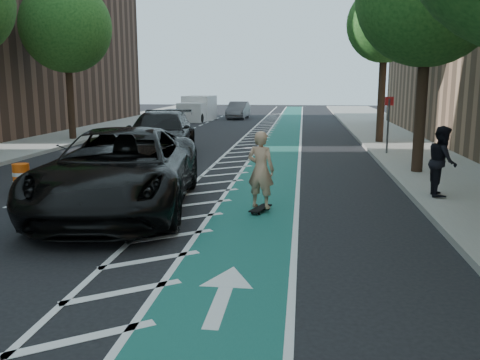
% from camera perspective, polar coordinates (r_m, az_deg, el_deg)
% --- Properties ---
extents(ground, '(120.00, 120.00, 0.00)m').
position_cam_1_polar(ground, '(10.89, -15.48, -5.86)').
color(ground, black).
rests_on(ground, ground).
extents(bike_lane, '(2.00, 90.00, 0.01)m').
position_cam_1_polar(bike_lane, '(19.88, 3.79, 2.05)').
color(bike_lane, '#165046').
rests_on(bike_lane, ground).
extents(buffer_strip, '(1.40, 90.00, 0.01)m').
position_cam_1_polar(buffer_strip, '(20.02, -0.50, 2.14)').
color(buffer_strip, silver).
rests_on(buffer_strip, ground).
extents(sidewalk_right, '(5.00, 90.00, 0.15)m').
position_cam_1_polar(sidewalk_right, '(20.56, 22.20, 1.75)').
color(sidewalk_right, gray).
rests_on(sidewalk_right, ground).
extents(curb_right, '(0.12, 90.00, 0.16)m').
position_cam_1_polar(curb_right, '(20.05, 15.43, 1.97)').
color(curb_right, gray).
rests_on(curb_right, ground).
extents(curb_left, '(0.12, 90.00, 0.16)m').
position_cam_1_polar(curb_left, '(22.76, -22.39, 2.57)').
color(curb_left, gray).
rests_on(curb_left, ground).
extents(tree_r_d, '(4.20, 4.20, 7.90)m').
position_cam_1_polar(tree_r_d, '(26.03, 16.08, 16.50)').
color(tree_r_d, '#382619').
rests_on(tree_r_d, ground).
extents(tree_l_d, '(4.20, 4.20, 7.90)m').
position_cam_1_polar(tree_l_d, '(28.41, -18.71, 15.85)').
color(tree_l_d, '#382619').
rests_on(tree_l_d, ground).
extents(sign_post, '(0.35, 0.08, 2.47)m').
position_cam_1_polar(sign_post, '(21.96, 16.29, 6.02)').
color(sign_post, '#4C4C4C').
rests_on(sign_post, ground).
extents(skateboard, '(0.50, 0.88, 0.11)m').
position_cam_1_polar(skateboard, '(12.20, 2.31, -3.20)').
color(skateboard, black).
rests_on(skateboard, ground).
extents(skateboarder, '(0.78, 0.64, 1.84)m').
position_cam_1_polar(skateboarder, '(12.01, 2.35, 1.16)').
color(skateboarder, tan).
rests_on(skateboarder, skateboard).
extents(suv_near, '(4.17, 7.45, 1.97)m').
position_cam_1_polar(suv_near, '(12.63, -13.22, 1.13)').
color(suv_near, black).
rests_on(suv_near, ground).
extents(suv_far, '(3.43, 6.64, 1.84)m').
position_cam_1_polar(suv_far, '(21.65, -8.93, 5.12)').
color(suv_far, black).
rests_on(suv_far, ground).
extents(car_silver, '(2.14, 4.39, 1.44)m').
position_cam_1_polar(car_silver, '(33.60, -7.72, 6.84)').
color(car_silver, gray).
rests_on(car_silver, ground).
extents(car_grey, '(1.65, 4.38, 1.43)m').
position_cam_1_polar(car_grey, '(43.55, -0.20, 7.85)').
color(car_grey, slate).
rests_on(car_grey, ground).
extents(pedestrian, '(0.77, 0.95, 1.82)m').
position_cam_1_polar(pedestrian, '(14.13, 21.73, 1.98)').
color(pedestrian, black).
rests_on(pedestrian, sidewalk_right).
extents(box_truck, '(2.43, 4.85, 1.96)m').
position_cam_1_polar(box_truck, '(41.59, -4.79, 7.93)').
color(box_truck, white).
rests_on(box_truck, ground).
extents(barrel_a, '(0.59, 0.59, 0.80)m').
position_cam_1_polar(barrel_a, '(15.69, -23.32, 0.16)').
color(barrel_a, '#E7500C').
rests_on(barrel_a, ground).
extents(barrel_b, '(0.63, 0.63, 0.86)m').
position_cam_1_polar(barrel_b, '(20.18, -10.04, 3.19)').
color(barrel_b, '#F35E0C').
rests_on(barrel_b, ground).
extents(barrel_c, '(0.65, 0.65, 0.89)m').
position_cam_1_polar(barrel_c, '(25.57, -11.50, 4.78)').
color(barrel_c, '#EB480C').
rests_on(barrel_c, ground).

